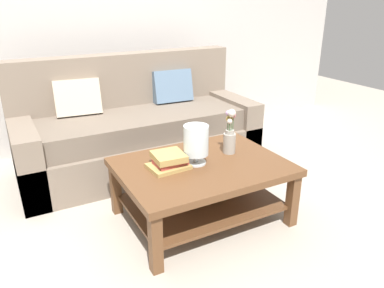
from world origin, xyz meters
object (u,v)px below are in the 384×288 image
Objects in this scene: flower_pitcher at (230,135)px; coffee_table at (202,179)px; glass_hurricane_vase at (196,141)px; couch at (138,130)px; book_stack_main at (169,161)px.

coffee_table is at bearing -164.41° from flower_pitcher.
flower_pitcher is at bearing 9.49° from glass_hurricane_vase.
flower_pitcher is at bearing -71.53° from couch.
coffee_table is 0.39m from flower_pitcher.
book_stack_main is 0.81× the size of flower_pitcher.
coffee_table is (0.07, -1.14, -0.03)m from couch.
book_stack_main is (-0.23, 0.06, 0.17)m from coffee_table.
couch is at bearing 91.65° from glass_hurricane_vase.
coffee_table is 0.29m from glass_hurricane_vase.
glass_hurricane_vase is (0.20, -0.03, 0.12)m from book_stack_main.
glass_hurricane_vase is (0.03, -1.11, 0.26)m from couch.
book_stack_main is at bearing 166.51° from coffee_table.
book_stack_main is 0.99× the size of glass_hurricane_vase.
book_stack_main is (-0.17, -1.08, 0.14)m from couch.
couch is 7.92× the size of book_stack_main.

